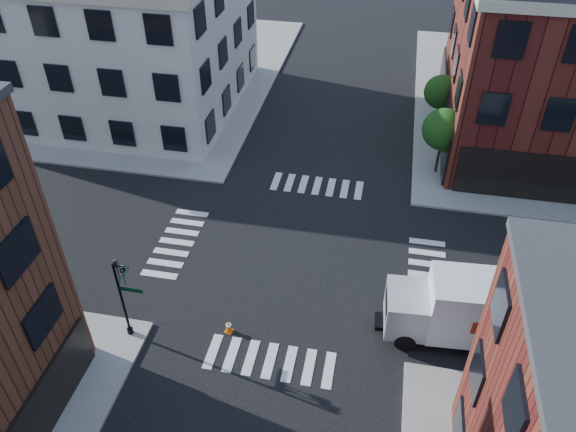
# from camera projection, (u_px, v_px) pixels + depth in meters

# --- Properties ---
(ground) EXTENTS (120.00, 120.00, 0.00)m
(ground) POSITION_uv_depth(u_px,v_px,m) (298.00, 258.00, 30.85)
(ground) COLOR black
(ground) RESTS_ON ground
(sidewalk_nw) EXTENTS (30.00, 30.00, 0.15)m
(sidewalk_nw) POSITION_uv_depth(u_px,v_px,m) (109.00, 70.00, 50.12)
(sidewalk_nw) COLOR gray
(sidewalk_nw) RESTS_ON ground
(building_nw) EXTENTS (22.00, 16.00, 11.00)m
(building_nw) POSITION_uv_depth(u_px,v_px,m) (90.00, 32.00, 42.60)
(building_nw) COLOR silver
(building_nw) RESTS_ON ground
(tree_near) EXTENTS (2.69, 2.69, 4.49)m
(tree_near) POSITION_uv_depth(u_px,v_px,m) (444.00, 132.00, 35.41)
(tree_near) COLOR black
(tree_near) RESTS_ON ground
(tree_far) EXTENTS (2.43, 2.43, 4.07)m
(tree_far) POSITION_uv_depth(u_px,v_px,m) (442.00, 94.00, 40.21)
(tree_far) COLOR black
(tree_far) RESTS_ON ground
(signal_pole) EXTENTS (1.29, 1.24, 4.60)m
(signal_pole) POSITION_uv_depth(u_px,v_px,m) (123.00, 291.00, 24.96)
(signal_pole) COLOR black
(signal_pole) RESTS_ON ground
(box_truck) EXTENTS (8.06, 2.88, 3.59)m
(box_truck) POSITION_uv_depth(u_px,v_px,m) (476.00, 311.00, 25.36)
(box_truck) COLOR silver
(box_truck) RESTS_ON ground
(traffic_cone) EXTENTS (0.45, 0.45, 0.69)m
(traffic_cone) POSITION_uv_depth(u_px,v_px,m) (229.00, 327.00, 26.61)
(traffic_cone) COLOR orange
(traffic_cone) RESTS_ON ground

